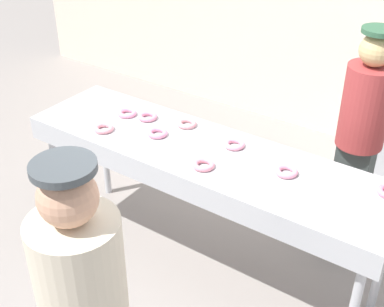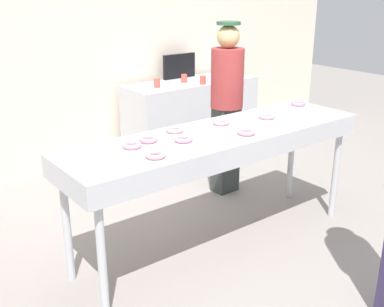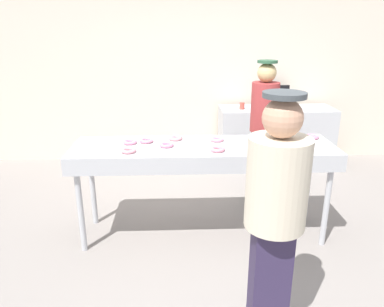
# 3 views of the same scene
# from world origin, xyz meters

# --- Properties ---
(ground_plane) EXTENTS (16.00, 16.00, 0.00)m
(ground_plane) POSITION_xyz_m (0.00, 0.00, 0.00)
(ground_plane) COLOR gray
(back_wall) EXTENTS (8.00, 0.12, 2.84)m
(back_wall) POSITION_xyz_m (0.00, 2.40, 1.42)
(back_wall) COLOR beige
(back_wall) RESTS_ON ground
(fryer_conveyor) EXTENTS (2.53, 0.68, 0.96)m
(fryer_conveyor) POSITION_xyz_m (0.00, 0.00, 0.88)
(fryer_conveyor) COLOR #B7BABF
(fryer_conveyor) RESTS_ON ground
(strawberry_donut_0) EXTENTS (0.17, 0.17, 0.03)m
(strawberry_donut_0) POSITION_xyz_m (-0.72, 0.09, 0.98)
(strawberry_donut_0) COLOR pink
(strawberry_donut_0) RESTS_ON fryer_conveyor
(strawberry_donut_1) EXTENTS (0.18, 0.18, 0.03)m
(strawberry_donut_1) POSITION_xyz_m (0.56, 0.04, 0.98)
(strawberry_donut_1) COLOR pink
(strawberry_donut_1) RESTS_ON fryer_conveyor
(strawberry_donut_2) EXTENTS (0.19, 0.19, 0.03)m
(strawberry_donut_2) POSITION_xyz_m (0.14, 0.14, 0.98)
(strawberry_donut_2) COLOR pink
(strawberry_donut_2) RESTS_ON fryer_conveyor
(strawberry_donut_3) EXTENTS (0.19, 0.19, 0.03)m
(strawberry_donut_3) POSITION_xyz_m (-0.36, -0.02, 0.98)
(strawberry_donut_3) COLOR pink
(strawberry_donut_3) RESTS_ON fryer_conveyor
(strawberry_donut_4) EXTENTS (0.19, 0.19, 0.03)m
(strawberry_donut_4) POSITION_xyz_m (-0.56, 0.12, 0.98)
(strawberry_donut_4) COLOR pink
(strawberry_donut_4) RESTS_ON fryer_conveyor
(strawberry_donut_5) EXTENTS (0.14, 0.14, 0.03)m
(strawberry_donut_5) POSITION_xyz_m (-0.27, 0.20, 0.98)
(strawberry_donut_5) COLOR pink
(strawberry_donut_5) RESTS_ON fryer_conveyor
(strawberry_donut_6) EXTENTS (0.17, 0.17, 0.03)m
(strawberry_donut_6) POSITION_xyz_m (-0.70, -0.18, 0.98)
(strawberry_donut_6) COLOR pink
(strawberry_donut_6) RESTS_ON fryer_conveyor
(strawberry_donut_7) EXTENTS (0.15, 0.15, 0.03)m
(strawberry_donut_7) POSITION_xyz_m (1.12, 0.19, 0.98)
(strawberry_donut_7) COLOR pink
(strawberry_donut_7) RESTS_ON fryer_conveyor
(strawberry_donut_8) EXTENTS (0.18, 0.18, 0.03)m
(strawberry_donut_8) POSITION_xyz_m (0.11, -0.17, 0.98)
(strawberry_donut_8) COLOR pink
(strawberry_donut_8) RESTS_ON fryer_conveyor
(worker_baker) EXTENTS (0.32, 0.32, 1.70)m
(worker_baker) POSITION_xyz_m (0.76, 0.77, 0.95)
(worker_baker) COLOR #313835
(worker_baker) RESTS_ON ground
(customer_waiting) EXTENTS (0.37, 0.37, 1.71)m
(customer_waiting) POSITION_xyz_m (0.33, -1.40, 1.00)
(customer_waiting) COLOR #312748
(customer_waiting) RESTS_ON ground
(prep_counter) EXTENTS (1.69, 0.60, 0.90)m
(prep_counter) POSITION_xyz_m (1.24, 1.95, 0.45)
(prep_counter) COLOR #B7BABF
(prep_counter) RESTS_ON ground
(paper_cup_0) EXTENTS (0.07, 0.07, 0.10)m
(paper_cup_0) POSITION_xyz_m (1.23, 1.72, 0.95)
(paper_cup_0) COLOR #CC4C3F
(paper_cup_0) RESTS_ON prep_counter
(paper_cup_1) EXTENTS (0.07, 0.07, 0.10)m
(paper_cup_1) POSITION_xyz_m (1.11, 1.94, 0.95)
(paper_cup_1) COLOR #CC4C3F
(paper_cup_1) RESTS_ON prep_counter
(paper_cup_2) EXTENTS (0.07, 0.07, 0.10)m
(paper_cup_2) POSITION_xyz_m (0.70, 1.90, 0.95)
(paper_cup_2) COLOR #CC4C3F
(paper_cup_2) RESTS_ON prep_counter
(menu_display) EXTENTS (0.46, 0.04, 0.30)m
(menu_display) POSITION_xyz_m (1.24, 2.20, 1.05)
(menu_display) COLOR black
(menu_display) RESTS_ON prep_counter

